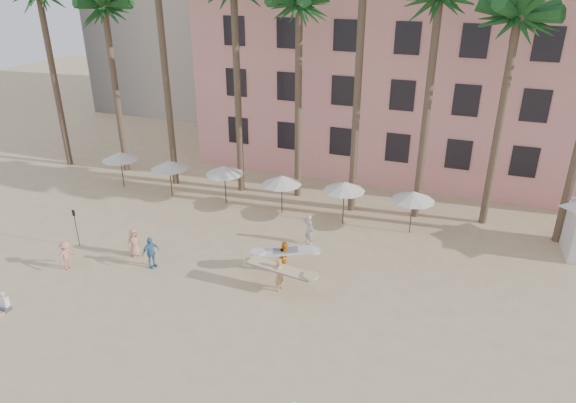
{
  "coord_description": "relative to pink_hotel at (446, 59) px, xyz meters",
  "views": [
    {
      "loc": [
        9.56,
        -14.96,
        14.16
      ],
      "look_at": [
        1.81,
        6.0,
        4.0
      ],
      "focal_mm": 32.0,
      "sensor_mm": 36.0,
      "label": 1
    }
  ],
  "objects": [
    {
      "name": "seated_man",
      "position": [
        -16.13,
        -27.48,
        -7.68
      ],
      "size": [
        0.41,
        0.72,
        0.94
      ],
      "color": "#3F3F4C",
      "rests_on": "ground"
    },
    {
      "name": "paddle",
      "position": [
        -17.12,
        -21.44,
        -6.59
      ],
      "size": [
        0.18,
        0.04,
        2.23
      ],
      "color": "black",
      "rests_on": "ground"
    },
    {
      "name": "carrier_white",
      "position": [
        -5.35,
        -19.92,
        -7.09
      ],
      "size": [
        2.88,
        1.78,
        1.69
      ],
      "color": "orange",
      "rests_on": "ground"
    },
    {
      "name": "pink_hotel",
      "position": [
        0.0,
        0.0,
        0.0
      ],
      "size": [
        35.0,
        14.0,
        16.0
      ],
      "primitive_type": "cube",
      "color": "#F8A197",
      "rests_on": "ground"
    },
    {
      "name": "beachgoers",
      "position": [
        -12.57,
        -21.47,
        -7.17
      ],
      "size": [
        11.48,
        7.78,
        1.77
      ],
      "color": "tan",
      "rests_on": "ground"
    },
    {
      "name": "ground",
      "position": [
        -7.0,
        -26.0,
        -8.0
      ],
      "size": [
        120.0,
        120.0,
        0.0
      ],
      "primitive_type": "plane",
      "color": "#D1B789",
      "rests_on": "ground"
    },
    {
      "name": "umbrella_row",
      "position": [
        -10.0,
        -13.5,
        -5.67
      ],
      "size": [
        22.5,
        2.7,
        2.73
      ],
      "color": "#332B23",
      "rests_on": "ground"
    },
    {
      "name": "carrier_yellow",
      "position": [
        -5.02,
        -21.55,
        -7.03
      ],
      "size": [
        3.16,
        0.87,
        1.7
      ],
      "color": "tan",
      "rests_on": "ground"
    }
  ]
}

